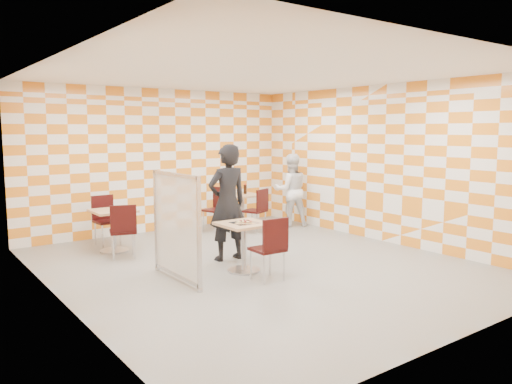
% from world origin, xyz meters
% --- Properties ---
extents(room_shell, '(7.00, 7.00, 7.00)m').
position_xyz_m(room_shell, '(0.00, 0.54, 1.50)').
color(room_shell, gray).
rests_on(room_shell, ground).
extents(main_table, '(0.70, 0.70, 0.75)m').
position_xyz_m(main_table, '(-0.38, -0.14, 0.51)').
color(main_table, tan).
rests_on(main_table, ground).
extents(second_table, '(0.70, 0.70, 0.75)m').
position_xyz_m(second_table, '(1.53, 2.65, 0.51)').
color(second_table, tan).
rests_on(second_table, ground).
extents(empty_table, '(0.70, 0.70, 0.75)m').
position_xyz_m(empty_table, '(-1.52, 2.25, 0.51)').
color(empty_table, tan).
rests_on(empty_table, ground).
extents(chair_main_front, '(0.44, 0.45, 0.92)m').
position_xyz_m(chair_main_front, '(-0.37, -0.80, 0.54)').
color(chair_main_front, black).
rests_on(chair_main_front, ground).
extents(chair_second_front, '(0.55, 0.55, 0.92)m').
position_xyz_m(chair_second_front, '(1.52, 2.06, 0.54)').
color(chair_second_front, black).
rests_on(chair_second_front, ground).
extents(chair_second_side, '(0.53, 0.52, 0.92)m').
position_xyz_m(chair_second_side, '(0.96, 2.77, 0.54)').
color(chair_second_side, black).
rests_on(chair_second_side, ground).
extents(chair_empty_near, '(0.53, 0.54, 0.92)m').
position_xyz_m(chair_empty_near, '(-1.58, 1.64, 0.54)').
color(chair_empty_near, black).
rests_on(chair_empty_near, ground).
extents(chair_empty_far, '(0.44, 0.45, 0.92)m').
position_xyz_m(chair_empty_far, '(-1.44, 2.87, 0.54)').
color(chair_empty_far, black).
rests_on(chair_empty_far, ground).
extents(partition, '(0.08, 1.38, 1.55)m').
position_xyz_m(partition, '(-1.42, 0.05, 0.79)').
color(partition, white).
rests_on(partition, ground).
extents(man_dark, '(0.71, 0.48, 1.91)m').
position_xyz_m(man_dark, '(-0.19, 0.59, 0.96)').
color(man_dark, black).
rests_on(man_dark, ground).
extents(man_white, '(0.97, 0.89, 1.62)m').
position_xyz_m(man_white, '(2.55, 2.22, 0.81)').
color(man_white, white).
rests_on(man_white, ground).
extents(pizza_on_foil, '(0.40, 0.40, 0.04)m').
position_xyz_m(pizza_on_foil, '(-0.38, -0.16, 0.77)').
color(pizza_on_foil, silver).
rests_on(pizza_on_foil, main_table).
extents(sport_bottle, '(0.06, 0.06, 0.20)m').
position_xyz_m(sport_bottle, '(1.35, 2.69, 0.84)').
color(sport_bottle, white).
rests_on(sport_bottle, second_table).
extents(soda_bottle, '(0.07, 0.07, 0.23)m').
position_xyz_m(soda_bottle, '(1.61, 2.66, 0.85)').
color(soda_bottle, black).
rests_on(soda_bottle, second_table).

